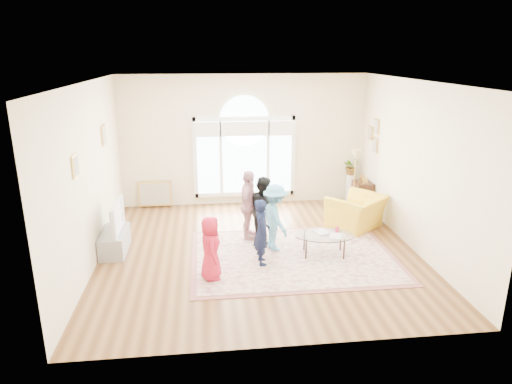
{
  "coord_description": "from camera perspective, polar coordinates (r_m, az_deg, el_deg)",
  "views": [
    {
      "loc": [
        -0.98,
        -8.03,
        3.7
      ],
      "look_at": [
        -0.02,
        0.3,
        1.11
      ],
      "focal_mm": 32.0,
      "sensor_mm": 36.0,
      "label": 1
    }
  ],
  "objects": [
    {
      "name": "coffee_table",
      "position": [
        8.66,
        8.52,
        -5.42
      ],
      "size": [
        1.18,
        0.84,
        0.54
      ],
      "rotation": [
        0.0,
        0.0,
        -0.13
      ],
      "color": "silver",
      "rests_on": "ground"
    },
    {
      "name": "child_blue",
      "position": [
        8.7,
        2.4,
        -3.21
      ],
      "size": [
        0.7,
        0.94,
        1.3
      ],
      "primitive_type": "imported",
      "rotation": [
        0.0,
        0.0,
        1.85
      ],
      "color": "#57A4C8",
      "rests_on": "area_rug"
    },
    {
      "name": "potted_plant",
      "position": [
        11.81,
        11.81,
        3.18
      ],
      "size": [
        0.49,
        0.46,
        0.44
      ],
      "primitive_type": "imported",
      "rotation": [
        0.0,
        0.0,
        0.34
      ],
      "color": "#33722D",
      "rests_on": "plant_pedestal"
    },
    {
      "name": "armchair",
      "position": [
        10.15,
        12.43,
        -2.45
      ],
      "size": [
        1.48,
        1.46,
        0.72
      ],
      "primitive_type": "imported",
      "rotation": [
        0.0,
        0.0,
        3.83
      ],
      "color": "yellow",
      "rests_on": "ground"
    },
    {
      "name": "rug_border",
      "position": [
        8.7,
        4.68,
        -8.02
      ],
      "size": [
        3.8,
        2.8,
        0.01
      ],
      "primitive_type": "cube",
      "color": "#935552",
      "rests_on": "ground"
    },
    {
      "name": "tv_console",
      "position": [
        9.2,
        -17.22,
        -5.93
      ],
      "size": [
        0.45,
        1.0,
        0.42
      ],
      "primitive_type": "cube",
      "color": "gray",
      "rests_on": "ground"
    },
    {
      "name": "plant_pedestal",
      "position": [
        11.96,
        11.64,
        0.53
      ],
      "size": [
        0.2,
        0.2,
        0.7
      ],
      "primitive_type": "cylinder",
      "color": "white",
      "rests_on": "ground"
    },
    {
      "name": "child_red",
      "position": [
        7.68,
        -5.71,
        -6.98
      ],
      "size": [
        0.4,
        0.57,
        1.1
      ],
      "primitive_type": "imported",
      "rotation": [
        0.0,
        0.0,
        1.66
      ],
      "color": "red",
      "rests_on": "area_rug"
    },
    {
      "name": "child_pink",
      "position": [
        9.2,
        -0.97,
        -1.66
      ],
      "size": [
        0.6,
        0.9,
        1.42
      ],
      "primitive_type": "imported",
      "rotation": [
        0.0,
        0.0,
        1.24
      ],
      "color": "#CE949C",
      "rests_on": "area_rug"
    },
    {
      "name": "floor_lamp",
      "position": [
        10.97,
        12.36,
        4.04
      ],
      "size": [
        0.31,
        0.31,
        1.51
      ],
      "color": "black",
      "rests_on": "ground"
    },
    {
      "name": "side_cabinet",
      "position": [
        11.33,
        13.14,
        -0.5
      ],
      "size": [
        0.4,
        0.5,
        0.7
      ],
      "primitive_type": "cube",
      "color": "black",
      "rests_on": "ground"
    },
    {
      "name": "area_rug",
      "position": [
        8.69,
        4.68,
        -8.0
      ],
      "size": [
        3.6,
        2.6,
        0.02
      ],
      "primitive_type": "cube",
      "color": "beige",
      "rests_on": "ground"
    },
    {
      "name": "television",
      "position": [
        9.02,
        -17.45,
        -3.0
      ],
      "size": [
        0.17,
        1.01,
        0.58
      ],
      "color": "black",
      "rests_on": "tv_console"
    },
    {
      "name": "child_navy",
      "position": [
        8.15,
        0.73,
        -5.01
      ],
      "size": [
        0.32,
        0.46,
        1.21
      ],
      "primitive_type": "imported",
      "rotation": [
        0.0,
        0.0,
        1.63
      ],
      "color": "#111935",
      "rests_on": "area_rug"
    },
    {
      "name": "leaning_picture",
      "position": [
        11.61,
        -12.4,
        -1.84
      ],
      "size": [
        0.8,
        0.14,
        0.62
      ],
      "primitive_type": "cube",
      "rotation": [
        -0.14,
        0.0,
        0.0
      ],
      "color": "tan",
      "rests_on": "ground"
    },
    {
      "name": "ground",
      "position": [
        8.9,
        0.36,
        -7.41
      ],
      "size": [
        6.0,
        6.0,
        0.0
      ],
      "primitive_type": "plane",
      "color": "#533217",
      "rests_on": "ground"
    },
    {
      "name": "room_shell",
      "position": [
        11.11,
        -1.34,
        6.1
      ],
      "size": [
        6.0,
        6.0,
        6.0
      ],
      "color": "beige",
      "rests_on": "ground"
    },
    {
      "name": "child_black",
      "position": [
        9.11,
        0.98,
        -2.14
      ],
      "size": [
        0.61,
        0.73,
        1.33
      ],
      "primitive_type": "imported",
      "rotation": [
        0.0,
        0.0,
        1.75
      ],
      "color": "black",
      "rests_on": "area_rug"
    }
  ]
}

